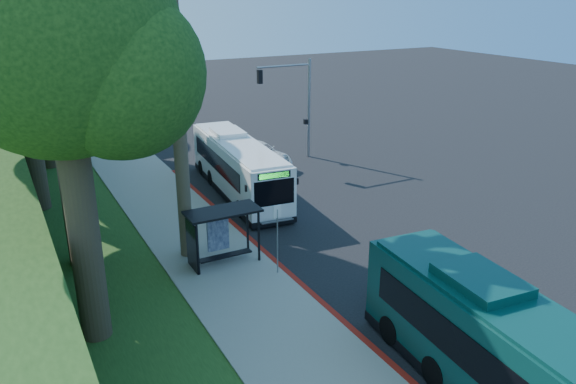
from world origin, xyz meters
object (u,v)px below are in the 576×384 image
teal_bus (522,367)px  pickup (258,155)px  white_bus (238,165)px  bus_shelter (217,226)px

teal_bus → pickup: (3.98, 25.34, -0.97)m
teal_bus → white_bus: bearing=92.9°
white_bus → pickup: (3.29, 4.28, -0.87)m
white_bus → pickup: white_bus is taller
pickup → teal_bus: bearing=-105.9°
white_bus → teal_bus: 21.07m
bus_shelter → teal_bus: teal_bus is taller
bus_shelter → teal_bus: bearing=-73.4°
bus_shelter → white_bus: size_ratio=0.27×
bus_shelter → teal_bus: size_ratio=0.26×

